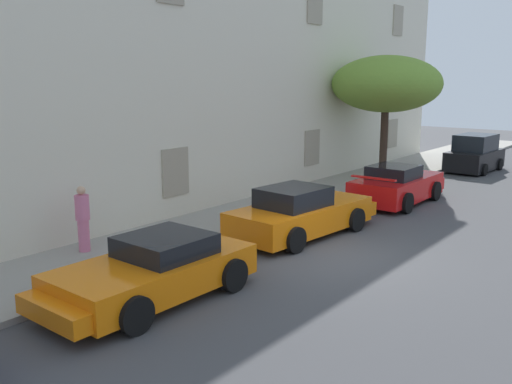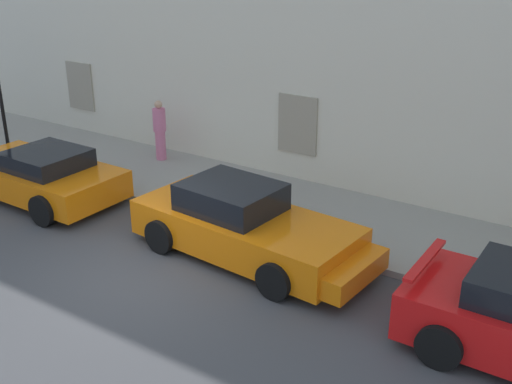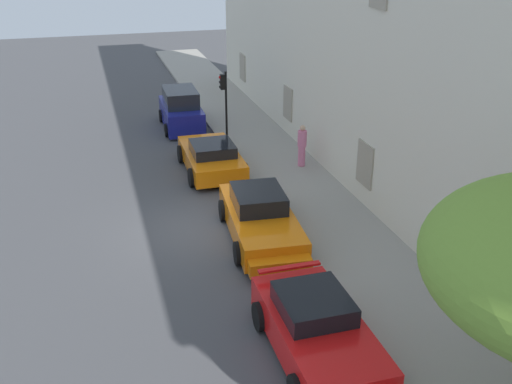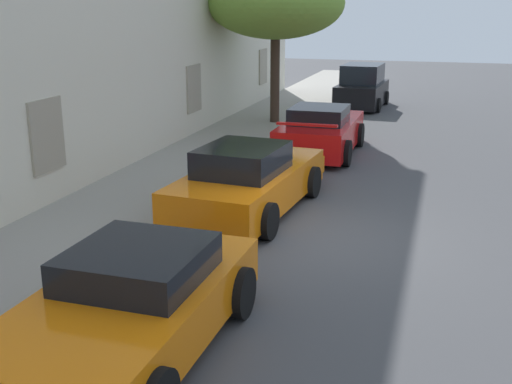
# 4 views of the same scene
# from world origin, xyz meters

# --- Properties ---
(ground_plane) EXTENTS (80.00, 80.00, 0.00)m
(ground_plane) POSITION_xyz_m (0.00, 0.00, 0.00)
(ground_plane) COLOR #444447
(sidewalk) EXTENTS (60.00, 3.26, 0.14)m
(sidewalk) POSITION_xyz_m (0.00, 4.19, 0.07)
(sidewalk) COLOR gray
(sidewalk) RESTS_ON ground
(sportscar_red_lead) EXTENTS (4.66, 2.28, 1.29)m
(sportscar_red_lead) POSITION_xyz_m (-4.88, 1.49, 0.60)
(sportscar_red_lead) COLOR orange
(sportscar_red_lead) RESTS_ON ground
(sportscar_yellow_flank) EXTENTS (5.19, 2.42, 1.47)m
(sportscar_yellow_flank) POSITION_xyz_m (1.28, 1.77, 0.64)
(sportscar_yellow_flank) COLOR orange
(sportscar_yellow_flank) RESTS_ON ground
(pedestrian_admiring) EXTENTS (0.42, 0.42, 1.70)m
(pedestrian_admiring) POSITION_xyz_m (-3.97, 5.02, 1.01)
(pedestrian_admiring) COLOR pink
(pedestrian_admiring) RESTS_ON sidewalk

